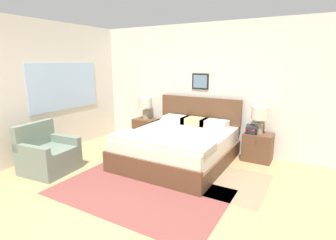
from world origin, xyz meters
The scene contains 15 objects.
ground_plane centered at (0.00, 0.00, 0.00)m, with size 16.00×16.00×0.00m, color tan.
wall_back centered at (0.00, 3.04, 1.30)m, with size 7.64×0.09×2.60m.
wall_left centered at (-2.65, 1.51, 1.30)m, with size 0.08×5.41×2.60m.
area_rug_main centered at (-0.12, 0.64, 0.00)m, with size 2.46×1.50×0.01m.
area_rug_bedside centered at (1.08, 1.57, 0.00)m, with size 0.79×1.20×0.01m.
bed centered at (-0.18, 1.97, 0.31)m, with size 1.79×2.03×1.10m.
armchair centered at (-1.90, 0.48, 0.28)m, with size 0.81×0.82×0.82m.
nightstand_near_window centered at (-1.44, 2.76, 0.26)m, with size 0.52×0.43×0.52m.
nightstand_by_door centered at (1.09, 2.76, 0.26)m, with size 0.52×0.43×0.52m.
table_lamp_near_window centered at (-1.45, 2.77, 0.86)m, with size 0.30×0.30×0.51m.
table_lamp_by_door centered at (1.09, 2.77, 0.86)m, with size 0.30×0.30×0.51m.
book_thick_bottom centered at (0.98, 2.72, 0.55)m, with size 0.16×0.25×0.04m.
book_hardcover_middle centered at (0.98, 2.72, 0.58)m, with size 0.22×0.28×0.03m.
book_novel_upper centered at (0.98, 2.72, 0.61)m, with size 0.20×0.26×0.03m.
book_slim_near_top centered at (0.98, 2.72, 0.65)m, with size 0.25×0.30×0.04m.
Camera 1 is at (1.95, -2.15, 1.84)m, focal length 28.00 mm.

